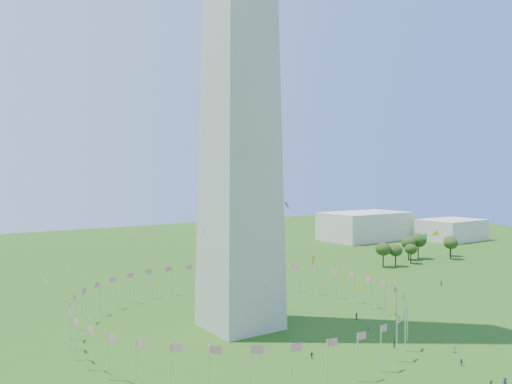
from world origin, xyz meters
TOP-DOWN VIEW (x-y plane):
  - flag_ring at (-0.00, 50.00)m, footprint 80.24×80.24m
  - gov_building_east_a at (150.00, 150.00)m, footprint 50.00×30.00m
  - gov_building_east_b at (190.00, 120.00)m, footprint 35.00×25.00m
  - kites_aloft at (15.87, 23.99)m, footprint 97.76×60.23m
  - tree_line_east at (115.11, 85.74)m, footprint 53.29×15.76m

SIDE VIEW (x-z plane):
  - flag_ring at x=0.00m, z-range 0.00..9.00m
  - tree_line_east at x=115.11m, z-range -0.72..10.57m
  - gov_building_east_b at x=190.00m, z-range 0.00..12.00m
  - gov_building_east_a at x=150.00m, z-range 0.00..16.00m
  - kites_aloft at x=15.87m, z-range 6.17..34.56m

